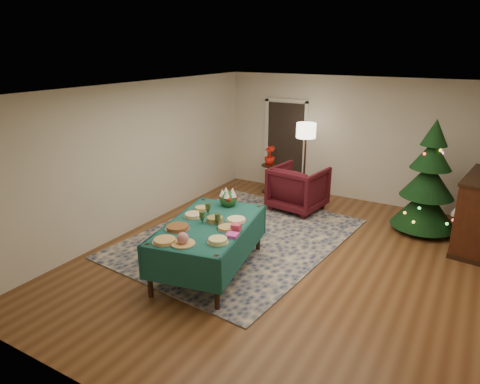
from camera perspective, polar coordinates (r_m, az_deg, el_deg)
The scene contains 24 objects.
room_shell at distance 6.53m, azimuth 6.33°, elevation 1.48°, with size 7.00×7.00×7.00m.
doorway at distance 10.31m, azimuth 6.07°, elevation 6.48°, with size 1.08×0.04×2.16m.
rug at distance 7.77m, azimuth -0.08°, elevation -6.11°, with size 3.20×4.20×0.02m, color #131D47.
buffet_table at distance 6.45m, azimuth -4.15°, elevation -5.48°, with size 1.56×2.23×0.79m.
platter_0 at distance 5.86m, azimuth -9.99°, elevation -6.41°, with size 0.35×0.35×0.05m.
platter_1 at distance 5.74m, azimuth -7.64°, elevation -6.33°, with size 0.33×0.33×0.17m.
platter_2 at distance 5.76m, azimuth -2.97°, elevation -6.51°, with size 0.29×0.29×0.07m.
platter_3 at distance 6.23m, azimuth -8.33°, elevation -4.71°, with size 0.37×0.37×0.06m.
platter_4 at distance 6.16m, azimuth -1.75°, elevation -4.81°, with size 0.30×0.30×0.04m.
platter_5 at distance 6.64m, azimuth -6.20°, elevation -3.10°, with size 0.31×0.31×0.06m.
platter_6 at distance 6.42m, azimuth -3.38°, elevation -3.70°, with size 0.28×0.28×0.08m.
platter_7 at distance 6.44m, azimuth -0.50°, elevation -3.73°, with size 0.32×0.32×0.04m.
platter_8 at distance 6.91m, azimuth -5.11°, elevation -2.20°, with size 0.25×0.25×0.04m.
goblet_0 at distance 6.68m, azimuth -4.29°, elevation -2.20°, with size 0.08×0.08×0.19m.
goblet_1 at distance 6.27m, azimuth -2.99°, elevation -3.65°, with size 0.08×0.08×0.19m.
goblet_2 at distance 6.36m, azimuth -5.08°, elevation -3.35°, with size 0.08×0.08×0.19m.
napkin_stack at distance 5.94m, azimuth -1.04°, elevation -5.76°, with size 0.16×0.16×0.04m, color #D73BB0.
gift_box at distance 6.10m, azimuth -0.50°, elevation -4.74°, with size 0.13×0.13×0.11m, color #D13A57.
centerpiece at distance 7.01m, azimuth -1.58°, elevation -0.77°, with size 0.29×0.29×0.33m.
armchair at distance 9.02m, azimuth 7.78°, elevation 0.79°, with size 1.01×0.94×1.04m, color #460F17.
floor_lamp at distance 9.38m, azimuth 8.78°, elevation 7.48°, with size 0.42×0.42×1.74m.
side_table at distance 10.09m, azimuth 3.91°, elevation 1.76°, with size 0.38×0.38×0.67m.
potted_plant at distance 9.96m, azimuth 3.97°, elevation 4.34°, with size 0.25×0.45×0.25m, color red.
christmas_tree at distance 8.47m, azimuth 23.79°, elevation 1.16°, with size 1.48×1.48×2.10m.
Camera 1 is at (2.49, -5.72, 3.29)m, focal length 32.00 mm.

